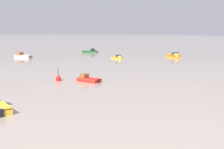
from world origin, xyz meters
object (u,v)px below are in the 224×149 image
(motorboat_moored_1, at_px, (21,56))
(motorboat_moored_3, at_px, (118,58))
(motorboat_moored_0, at_px, (86,80))
(motorboat_moored_8, at_px, (92,52))
(channel_buoy, at_px, (58,78))
(motorboat_moored_7, at_px, (175,56))

(motorboat_moored_1, relative_size, motorboat_moored_3, 1.31)
(motorboat_moored_3, bearing_deg, motorboat_moored_0, -36.88)
(motorboat_moored_8, distance_m, channel_buoy, 56.53)
(motorboat_moored_0, bearing_deg, channel_buoy, 30.55)
(motorboat_moored_0, height_order, motorboat_moored_3, motorboat_moored_3)
(motorboat_moored_0, xyz_separation_m, motorboat_moored_7, (-0.41, 45.88, 0.10))
(motorboat_moored_7, distance_m, channel_buoy, 48.16)
(motorboat_moored_8, bearing_deg, channel_buoy, -101.87)
(motorboat_moored_1, xyz_separation_m, channel_buoy, (36.61, -22.97, 0.10))
(motorboat_moored_3, xyz_separation_m, channel_buoy, (8.91, -35.07, 0.18))
(motorboat_moored_3, height_order, motorboat_moored_7, motorboat_moored_7)
(motorboat_moored_3, relative_size, motorboat_moored_7, 0.79)
(motorboat_moored_0, height_order, motorboat_moored_7, motorboat_moored_7)
(motorboat_moored_7, xyz_separation_m, motorboat_moored_8, (-32.12, 0.89, -0.02))
(channel_buoy, bearing_deg, motorboat_moored_7, 85.53)
(motorboat_moored_1, bearing_deg, motorboat_moored_8, -116.13)
(motorboat_moored_3, distance_m, motorboat_moored_7, 18.10)
(motorboat_moored_1, height_order, motorboat_moored_8, motorboat_moored_1)
(motorboat_moored_3, height_order, channel_buoy, channel_buoy)
(motorboat_moored_3, distance_m, motorboat_moored_8, 23.88)
(motorboat_moored_7, relative_size, channel_buoy, 2.76)
(motorboat_moored_7, xyz_separation_m, channel_buoy, (-3.75, -48.01, 0.08))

